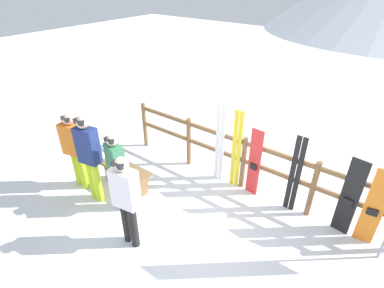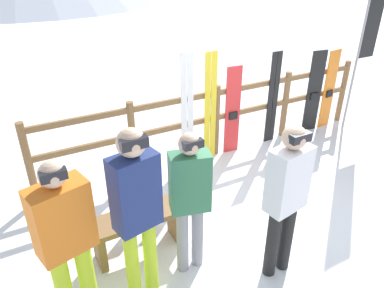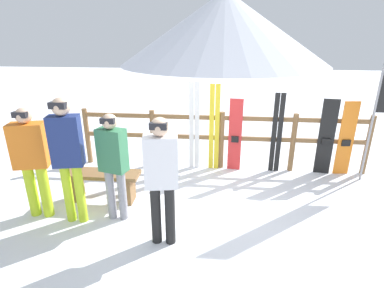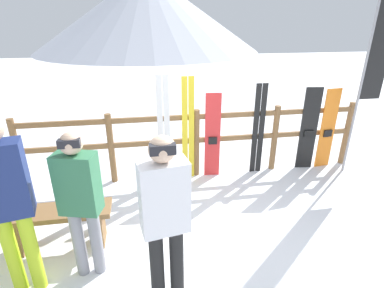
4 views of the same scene
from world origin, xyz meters
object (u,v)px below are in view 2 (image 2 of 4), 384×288
Objects in this scene: person_white at (286,193)px; bench at (138,225)px; snowboard_black_stripe at (314,92)px; person_orange at (65,235)px; ski_pair_yellow at (210,108)px; ski_pair_black at (273,98)px; person_plaid_green at (190,195)px; snowboard_orange at (329,90)px; snowboard_red at (233,111)px; person_navy at (137,207)px; rental_flag at (370,22)px; ski_pair_white at (187,111)px.

bench is at bearing 140.92° from person_white.
person_orange is at bearing -157.42° from snowboard_black_stripe.
ski_pair_yellow is 1.19m from ski_pair_black.
bench is 0.83m from person_plaid_green.
snowboard_orange is (4.96, 1.91, -0.24)m from person_orange.
person_plaid_green is 1.10× the size of snowboard_red.
rental_flag is at bearing 20.42° from person_navy.
ski_pair_yellow is 1.19× the size of snowboard_orange.
person_white is at bearing -103.54° from ski_pair_yellow.
bench is 0.71× the size of person_orange.
bench is 0.65× the size of person_navy.
snowboard_red is (1.74, 1.88, -0.22)m from person_plaid_green.
ski_pair_black is at bearing -0.00° from ski_pair_yellow.
ski_pair_black is 1.09× the size of snowboard_orange.
person_navy is (-0.19, -0.59, 0.72)m from bench.
ski_pair_yellow reaches higher than snowboard_red.
person_white is 0.97× the size of ski_pair_white.
ski_pair_black is (2.90, 1.41, 0.42)m from bench.
bench is at bearing -165.48° from rental_flag.
ski_pair_white is 1.19× the size of snowboard_black_stripe.
ski_pair_black reaches higher than snowboard_orange.
bench is 0.80× the size of snowboard_black_stripe.
person_orange is 1.15× the size of snowboard_red.
person_navy is 1.15× the size of person_plaid_green.
ski_pair_yellow is (1.72, 1.41, 0.49)m from bench.
ski_pair_black is 1.28m from snowboard_orange.
ski_pair_yellow is at bearing 175.50° from rental_flag.
snowboard_red is 0.48× the size of rental_flag.
ski_pair_black is (2.52, 1.88, -0.15)m from person_plaid_green.
snowboard_red is at bearing 180.00° from snowboard_orange.
person_navy is at bearing -139.13° from snowboard_red.
ski_pair_black reaches higher than bench.
person_plaid_green is 0.91× the size of ski_pair_white.
ski_pair_yellow is at bearing 39.44° from bench.
person_navy is 1.27× the size of snowboard_orange.
snowboard_black_stripe is (4.59, 1.91, -0.22)m from person_orange.
person_navy is 1.08× the size of person_white.
bench is at bearing 32.89° from person_orange.
person_orange is 0.55× the size of rental_flag.
snowboard_orange reaches higher than bench.
ski_pair_black is at bearing 53.23° from person_white.
bench is 0.70× the size of person_white.
person_white is 1.15× the size of snowboard_black_stripe.
person_white is 2.55m from snowboard_red.
rental_flag reaches higher than ski_pair_black.
rental_flag is at bearing -4.50° from ski_pair_yellow.
ski_pair_black is at bearing 36.70° from person_plaid_green.
person_plaid_green is (0.38, -0.47, 0.57)m from bench.
ski_pair_white is at bearing 52.88° from person_navy.
snowboard_red reaches higher than bench.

